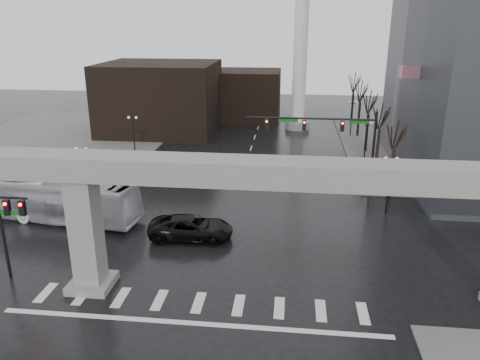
{
  "coord_description": "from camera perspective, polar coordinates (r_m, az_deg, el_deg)",
  "views": [
    {
      "loc": [
        5.12,
        -24.46,
        16.07
      ],
      "look_at": [
        1.41,
        8.52,
        4.5
      ],
      "focal_mm": 35.0,
      "sensor_mm": 36.0,
      "label": 1
    }
  ],
  "objects": [
    {
      "name": "lamp_left_2",
      "position": [
        70.16,
        -9.2,
        8.63
      ],
      "size": [
        1.22,
        0.32,
        5.11
      ],
      "color": "black",
      "rests_on": "ground"
    },
    {
      "name": "sidewalk_nw",
      "position": [
        69.85,
        -20.33,
        4.77
      ],
      "size": [
        28.0,
        36.0,
        0.15
      ],
      "primitive_type": "cube",
      "color": "#63615E",
      "rests_on": "ground"
    },
    {
      "name": "signal_left_pole",
      "position": [
        32.69,
        -26.37,
        -4.43
      ],
      "size": [
        2.3,
        0.3,
        6.0
      ],
      "color": "black",
      "rests_on": "ground"
    },
    {
      "name": "tree_right_3",
      "position": [
        68.41,
        14.32,
        7.59
      ],
      "size": [
        1.11,
        1.66,
        8.02
      ],
      "color": "black",
      "rests_on": "ground"
    },
    {
      "name": "signal_mast_arm",
      "position": [
        44.62,
        11.27,
        5.58
      ],
      "size": [
        12.12,
        0.43,
        8.0
      ],
      "color": "black",
      "rests_on": "ground"
    },
    {
      "name": "tree_right_4",
      "position": [
        76.19,
        13.57,
        8.84
      ],
      "size": [
        1.12,
        1.69,
        8.19
      ],
      "color": "black",
      "rests_on": "ground"
    },
    {
      "name": "tree_right_1",
      "position": [
        53.02,
        16.46,
        3.98
      ],
      "size": [
        1.09,
        1.61,
        7.67
      ],
      "color": "black",
      "rests_on": "ground"
    },
    {
      "name": "lamp_right_0",
      "position": [
        41.33,
        17.78,
        0.52
      ],
      "size": [
        1.22,
        0.32,
        5.11
      ],
      "color": "black",
      "rests_on": "ground"
    },
    {
      "name": "ground",
      "position": [
        29.71,
        -4.68,
        -13.6
      ],
      "size": [
        160.0,
        160.0,
        0.0
      ],
      "primitive_type": "plane",
      "color": "black",
      "rests_on": "ground"
    },
    {
      "name": "building_far_mid",
      "position": [
        77.73,
        1.09,
        10.28
      ],
      "size": [
        10.0,
        10.0,
        8.0
      ],
      "primitive_type": "cube",
      "color": "black",
      "rests_on": "ground"
    },
    {
      "name": "lamp_left_1",
      "position": [
        57.07,
        -12.88,
        5.98
      ],
      "size": [
        1.22,
        0.32,
        5.11
      ],
      "color": "black",
      "rests_on": "ground"
    },
    {
      "name": "tree_right_2",
      "position": [
        60.67,
        15.26,
        6.01
      ],
      "size": [
        1.1,
        1.63,
        7.85
      ],
      "color": "black",
      "rests_on": "ground"
    },
    {
      "name": "tree_right_0",
      "position": [
        45.49,
        18.05,
        1.26
      ],
      "size": [
        1.09,
        1.58,
        7.5
      ],
      "color": "black",
      "rests_on": "ground"
    },
    {
      "name": "far_car",
      "position": [
        53.06,
        -5.26,
        2.42
      ],
      "size": [
        2.54,
        4.96,
        1.62
      ],
      "primitive_type": "imported",
      "rotation": [
        0.0,
        0.0,
        0.14
      ],
      "color": "black",
      "rests_on": "ground"
    },
    {
      "name": "building_far_left",
      "position": [
        70.04,
        -9.67,
        9.85
      ],
      "size": [
        16.0,
        14.0,
        10.0
      ],
      "primitive_type": "cube",
      "color": "black",
      "rests_on": "ground"
    },
    {
      "name": "lamp_right_1",
      "position": [
        54.6,
        15.12,
        5.21
      ],
      "size": [
        1.22,
        0.32,
        5.11
      ],
      "color": "black",
      "rests_on": "ground"
    },
    {
      "name": "lamp_right_2",
      "position": [
        68.16,
        13.49,
        8.04
      ],
      "size": [
        1.22,
        0.32,
        5.11
      ],
      "color": "black",
      "rests_on": "ground"
    },
    {
      "name": "lamp_left_0",
      "position": [
        44.55,
        -18.61,
        1.76
      ],
      "size": [
        1.22,
        0.32,
        5.11
      ],
      "color": "black",
      "rests_on": "ground"
    },
    {
      "name": "flagpole_assembly",
      "position": [
        48.32,
        18.64,
        8.04
      ],
      "size": [
        2.06,
        0.12,
        12.0
      ],
      "color": "silver",
      "rests_on": "ground"
    },
    {
      "name": "city_bus",
      "position": [
        41.41,
        -21.1,
        -2.16
      ],
      "size": [
        13.88,
        5.05,
        3.78
      ],
      "primitive_type": "imported",
      "rotation": [
        0.0,
        0.0,
        1.43
      ],
      "color": "silver",
      "rests_on": "ground"
    },
    {
      "name": "pickup_truck",
      "position": [
        36.04,
        -6.0,
        -5.81
      ],
      "size": [
        6.51,
        3.21,
        1.78
      ],
      "primitive_type": "imported",
      "rotation": [
        0.0,
        0.0,
        1.61
      ],
      "color": "black",
      "rests_on": "ground"
    },
    {
      "name": "sidewalk_ne",
      "position": [
        65.94,
        24.69,
        3.39
      ],
      "size": [
        28.0,
        36.0,
        0.15
      ],
      "primitive_type": "cube",
      "color": "#63615E",
      "rests_on": "ground"
    },
    {
      "name": "elevated_guideway",
      "position": [
        26.41,
        -2.39,
        -1.16
      ],
      "size": [
        48.0,
        2.6,
        8.7
      ],
      "color": "gray",
      "rests_on": "ground"
    },
    {
      "name": "smokestack",
      "position": [
        70.52,
        7.44,
        16.85
      ],
      "size": [
        3.6,
        3.6,
        30.0
      ],
      "color": "white",
      "rests_on": "ground"
    }
  ]
}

